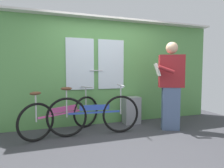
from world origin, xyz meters
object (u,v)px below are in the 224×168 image
Objects in this scene: bicycle_near_door at (94,114)px; bicycle_leaning_behind at (63,115)px; trash_bin_by_wall at (131,110)px; passenger_reading_newspaper at (171,84)px.

bicycle_near_door is 0.60m from bicycle_leaning_behind.
bicycle_leaning_behind is (-0.54, 0.25, -0.03)m from bicycle_near_door.
passenger_reading_newspaper is at bearing -50.53° from trash_bin_by_wall.
bicycle_near_door is at bearing -53.64° from bicycle_leaning_behind.
bicycle_leaning_behind is 0.88× the size of passenger_reading_newspaper.
bicycle_near_door is 2.87× the size of trash_bin_by_wall.
bicycle_leaning_behind is 2.21m from passenger_reading_newspaper.
passenger_reading_newspaper is (2.08, -0.43, 0.58)m from bicycle_leaning_behind.
bicycle_leaning_behind is 1.55m from trash_bin_by_wall.
bicycle_leaning_behind is at bearing 159.55° from bicycle_near_door.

